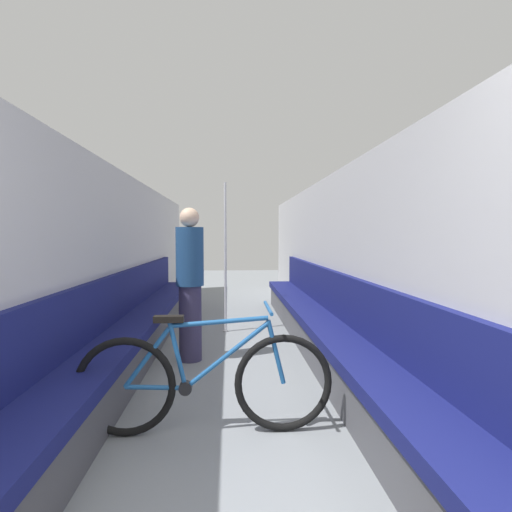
{
  "coord_description": "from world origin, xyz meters",
  "views": [
    {
      "loc": [
        -0.0,
        -0.66,
        1.36
      ],
      "look_at": [
        0.21,
        2.57,
        1.2
      ],
      "focal_mm": 28.0,
      "sensor_mm": 36.0,
      "label": 1
    }
  ],
  "objects_px": {
    "grab_pole_near": "(226,260)",
    "bench_seat_row_right": "(321,327)",
    "bicycle": "(206,382)",
    "passenger_standing": "(190,282)",
    "bench_seat_row_left": "(136,330)"
  },
  "relations": [
    {
      "from": "bench_seat_row_left",
      "to": "grab_pole_near",
      "type": "xyz_separation_m",
      "value": [
        1.0,
        1.12,
        0.72
      ]
    },
    {
      "from": "bicycle",
      "to": "grab_pole_near",
      "type": "distance_m",
      "value": 3.01
    },
    {
      "from": "grab_pole_near",
      "to": "bench_seat_row_right",
      "type": "bearing_deg",
      "value": -45.08
    },
    {
      "from": "bench_seat_row_left",
      "to": "bench_seat_row_right",
      "type": "relative_size",
      "value": 1.0
    },
    {
      "from": "passenger_standing",
      "to": "bench_seat_row_left",
      "type": "bearing_deg",
      "value": 98.6
    },
    {
      "from": "bench_seat_row_left",
      "to": "passenger_standing",
      "type": "distance_m",
      "value": 0.85
    },
    {
      "from": "passenger_standing",
      "to": "bicycle",
      "type": "bearing_deg",
      "value": -147.38
    },
    {
      "from": "bench_seat_row_right",
      "to": "grab_pole_near",
      "type": "bearing_deg",
      "value": 134.92
    },
    {
      "from": "bicycle",
      "to": "grab_pole_near",
      "type": "xyz_separation_m",
      "value": [
        0.11,
        2.93,
        0.66
      ]
    },
    {
      "from": "bicycle",
      "to": "bench_seat_row_left",
      "type": "bearing_deg",
      "value": 123.94
    },
    {
      "from": "bench_seat_row_right",
      "to": "bicycle",
      "type": "xyz_separation_m",
      "value": [
        -1.23,
        -1.82,
        0.06
      ]
    },
    {
      "from": "bicycle",
      "to": "passenger_standing",
      "type": "distance_m",
      "value": 1.74
    },
    {
      "from": "bench_seat_row_left",
      "to": "bicycle",
      "type": "distance_m",
      "value": 2.02
    },
    {
      "from": "bench_seat_row_left",
      "to": "grab_pole_near",
      "type": "distance_m",
      "value": 1.66
    },
    {
      "from": "bench_seat_row_left",
      "to": "grab_pole_near",
      "type": "height_order",
      "value": "grab_pole_near"
    }
  ]
}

